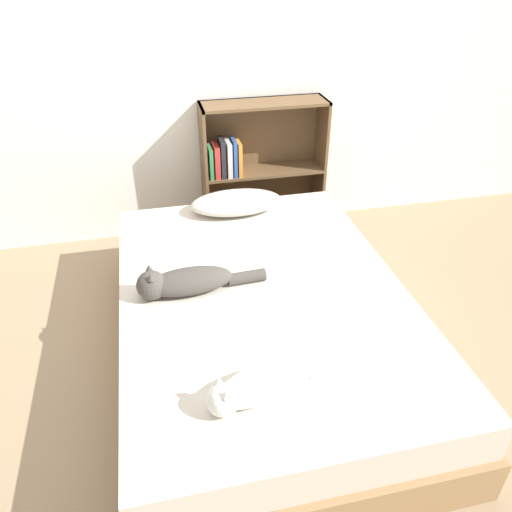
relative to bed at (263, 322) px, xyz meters
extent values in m
plane|color=#997F60|center=(0.00, 0.00, -0.21)|extent=(8.00, 8.00, 0.00)
cube|color=white|center=(0.00, 1.47, 1.04)|extent=(8.00, 0.06, 2.50)
cube|color=#99754C|center=(0.00, 0.00, -0.09)|extent=(1.44, 2.07, 0.22)
cube|color=beige|center=(0.00, 0.00, 0.12)|extent=(1.39, 2.01, 0.20)
ellipsoid|color=beige|center=(0.03, 0.85, 0.27)|extent=(0.58, 0.30, 0.12)
ellipsoid|color=white|center=(-0.15, -0.66, 0.28)|extent=(0.45, 0.26, 0.13)
sphere|color=white|center=(-0.32, -0.70, 0.28)|extent=(0.12, 0.12, 0.12)
cone|color=white|center=(-0.31, -0.74, 0.34)|extent=(0.04, 0.04, 0.03)
cone|color=white|center=(-0.33, -0.67, 0.34)|extent=(0.04, 0.04, 0.03)
cylinder|color=white|center=(0.13, -0.58, 0.24)|extent=(0.20, 0.11, 0.06)
ellipsoid|color=#47423D|center=(-0.35, 0.06, 0.27)|extent=(0.44, 0.19, 0.12)
sphere|color=#47423D|center=(-0.54, 0.05, 0.29)|extent=(0.15, 0.15, 0.15)
cone|color=#47423D|center=(-0.53, 0.01, 0.36)|extent=(0.04, 0.04, 0.03)
cone|color=#47423D|center=(-0.54, 0.09, 0.36)|extent=(0.04, 0.04, 0.03)
cylinder|color=#47423D|center=(-0.07, 0.08, 0.24)|extent=(0.20, 0.07, 0.06)
cube|color=brown|center=(-0.11, 1.30, 0.28)|extent=(0.02, 0.26, 0.97)
cube|color=brown|center=(0.74, 1.30, 0.28)|extent=(0.02, 0.26, 0.97)
cube|color=brown|center=(0.32, 1.30, -0.20)|extent=(0.87, 0.26, 0.02)
cube|color=brown|center=(0.32, 1.30, 0.76)|extent=(0.87, 0.26, 0.02)
cube|color=brown|center=(0.32, 1.30, 0.28)|extent=(0.83, 0.26, 0.02)
cube|color=brown|center=(0.32, 1.42, 0.28)|extent=(0.87, 0.02, 0.97)
cube|color=#337F47|center=(-0.07, 1.26, 0.40)|extent=(0.02, 0.16, 0.21)
cube|color=#B7332D|center=(-0.03, 1.26, 0.40)|extent=(0.04, 0.16, 0.22)
cube|color=#232328|center=(0.01, 1.26, 0.42)|extent=(0.03, 0.16, 0.26)
cube|color=beige|center=(0.06, 1.26, 0.41)|extent=(0.03, 0.16, 0.24)
cube|color=#2D519E|center=(0.09, 1.26, 0.42)|extent=(0.02, 0.16, 0.25)
cube|color=orange|center=(0.13, 1.26, 0.41)|extent=(0.03, 0.16, 0.23)
camera|label=1|loc=(-0.48, -1.94, 1.70)|focal=35.00mm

